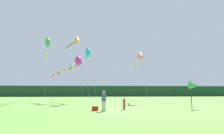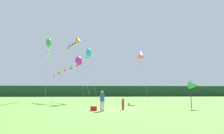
{
  "view_description": "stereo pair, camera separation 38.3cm",
  "coord_description": "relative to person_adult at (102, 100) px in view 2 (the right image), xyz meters",
  "views": [
    {
      "loc": [
        -1.93,
        -16.74,
        1.6
      ],
      "look_at": [
        0.0,
        6.0,
        4.7
      ],
      "focal_mm": 29.09,
      "sensor_mm": 36.0,
      "label": 1
    },
    {
      "loc": [
        -1.55,
        -16.77,
        1.6
      ],
      "look_at": [
        0.0,
        6.0,
        4.7
      ],
      "focal_mm": 29.09,
      "sensor_mm": 36.0,
      "label": 2
    }
  ],
  "objects": [
    {
      "name": "cooler_box",
      "position": [
        -0.71,
        0.48,
        -0.75
      ],
      "size": [
        0.54,
        0.33,
        0.37
      ],
      "primitive_type": "cube",
      "color": "red",
      "rests_on": "ground"
    },
    {
      "name": "person_child",
      "position": [
        1.86,
        1.07,
        -0.33
      ],
      "size": [
        0.24,
        0.24,
        1.07
      ],
      "color": "#B23338",
      "rests_on": "ground"
    },
    {
      "name": "kite_cyan",
      "position": [
        -2.35,
        13.38,
        6.5
      ],
      "size": [
        5.26,
        7.34,
        8.44
      ],
      "color": "#B2B2B2",
      "rests_on": "ground"
    },
    {
      "name": "distant_treeline",
      "position": [
        1.32,
        46.55,
        0.81
      ],
      "size": [
        108.0,
        3.9,
        3.49
      ],
      "primitive_type": "cube",
      "color": "#1E4228",
      "rests_on": "ground"
    },
    {
      "name": "person_adult",
      "position": [
        0.0,
        0.0,
        0.0
      ],
      "size": [
        0.37,
        0.37,
        1.67
      ],
      "color": "silver",
      "rests_on": "ground"
    },
    {
      "name": "ground_plane",
      "position": [
        1.32,
        1.55,
        -0.93
      ],
      "size": [
        120.0,
        120.0,
        0.0
      ],
      "primitive_type": "plane",
      "color": "#6B9E42"
    },
    {
      "name": "kite_magenta",
      "position": [
        -3.49,
        10.05,
        4.67
      ],
      "size": [
        6.54,
        6.56,
        6.57
      ],
      "color": "#B2B2B2",
      "rests_on": "ground"
    },
    {
      "name": "kite_green",
      "position": [
        -8.71,
        14.54,
        8.31
      ],
      "size": [
        2.74,
        10.0,
        10.35
      ],
      "color": "#B2B2B2",
      "rests_on": "ground"
    },
    {
      "name": "kite_rainbow",
      "position": [
        5.78,
        11.08,
        6.05
      ],
      "size": [
        1.07,
        7.5,
        7.8
      ],
      "color": "#B2B2B2",
      "rests_on": "ground"
    },
    {
      "name": "banner_flag_pole",
      "position": [
        8.78,
        1.64,
        1.24
      ],
      "size": [
        0.9,
        0.7,
        2.67
      ],
      "color": "black",
      "rests_on": "ground"
    },
    {
      "name": "kite_orange",
      "position": [
        -4.27,
        15.7,
        9.57
      ],
      "size": [
        3.91,
        5.03,
        11.21
      ],
      "color": "#B2B2B2",
      "rests_on": "ground"
    }
  ]
}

